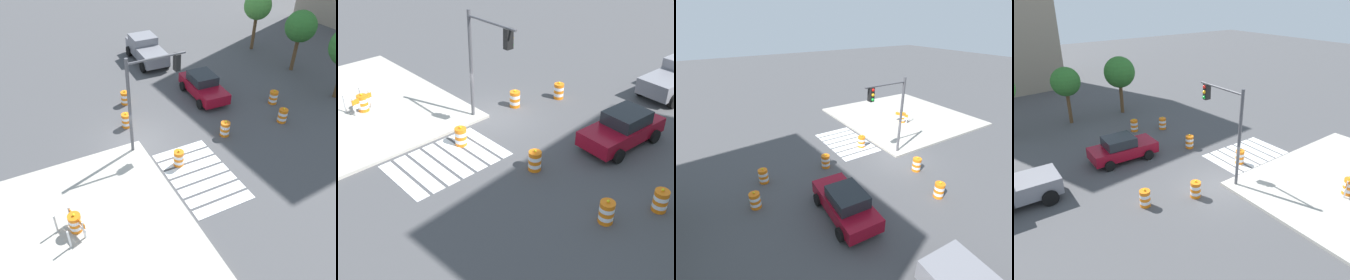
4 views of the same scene
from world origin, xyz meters
TOP-DOWN VIEW (x-y plane):
  - ground_plane at (0.00, 0.00)m, footprint 120.00×120.00m
  - sidewalk_corner at (6.00, -6.00)m, footprint 12.00×12.00m
  - crosswalk_stripes at (4.00, 1.80)m, footprint 5.10×3.20m
  - sports_car at (-3.00, 6.14)m, footprint 4.40×2.32m
  - traffic_barrel_near_corner at (-4.46, 0.88)m, footprint 0.56×0.56m
  - traffic_barrel_crosswalk_end at (-0.03, 9.93)m, footprint 0.56×0.56m
  - traffic_barrel_median_near at (-1.88, -0.04)m, footprint 0.56×0.56m
  - traffic_barrel_median_far at (1.59, 4.92)m, footprint 0.56×0.56m
  - traffic_barrel_far_curb at (2.00, 8.96)m, footprint 0.56×0.56m
  - traffic_barrel_lane_center at (2.74, 1.18)m, footprint 0.56×0.56m
  - traffic_barrel_on_sidewalk at (4.68, -4.89)m, footprint 0.56×0.56m
  - construction_barricade at (4.77, -4.96)m, footprint 1.41×1.10m
  - traffic_light_pole at (0.58, 0.54)m, footprint 0.47×3.29m

SIDE VIEW (x-z plane):
  - ground_plane at x=0.00m, z-range 0.00..0.00m
  - crosswalk_stripes at x=4.00m, z-range 0.00..0.02m
  - sidewalk_corner at x=6.00m, z-range 0.00..0.15m
  - traffic_barrel_near_corner at x=-4.46m, z-range -0.06..0.96m
  - traffic_barrel_crosswalk_end at x=-0.03m, z-range -0.06..0.96m
  - traffic_barrel_median_near at x=-1.88m, z-range -0.06..0.96m
  - traffic_barrel_median_far at x=1.59m, z-range -0.06..0.96m
  - traffic_barrel_far_curb at x=2.00m, z-range -0.06..0.96m
  - traffic_barrel_lane_center at x=2.74m, z-range -0.06..0.96m
  - traffic_barrel_on_sidewalk at x=4.68m, z-range 0.09..1.11m
  - construction_barricade at x=4.77m, z-range 0.22..1.22m
  - sports_car at x=-3.00m, z-range 0.00..1.63m
  - traffic_light_pole at x=0.58m, z-range 1.16..6.66m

